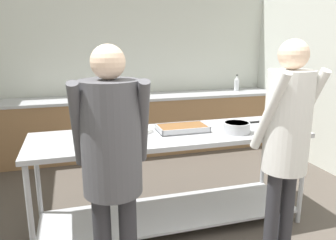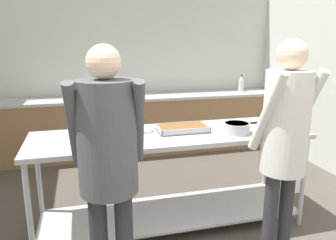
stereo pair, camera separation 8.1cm
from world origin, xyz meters
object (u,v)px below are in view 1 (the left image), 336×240
object	(u,v)px
serving_tray_vegetables	(106,136)
water_bottle	(237,83)
serving_tray_roast	(182,128)
guest_serving_right	(112,151)
plate_stack	(140,130)
sauce_pan	(237,127)
guest_serving_left	(287,132)

from	to	relation	value
serving_tray_vegetables	water_bottle	bearing A→B (deg)	42.66
serving_tray_roast	guest_serving_right	world-z (taller)	guest_serving_right
water_bottle	guest_serving_right	bearing A→B (deg)	-129.55
plate_stack	sauce_pan	xyz separation A→B (m)	(0.84, -0.27, 0.03)
water_bottle	plate_stack	bearing A→B (deg)	-135.06
serving_tray_vegetables	guest_serving_right	bearing A→B (deg)	-92.82
serving_tray_roast	guest_serving_left	xyz separation A→B (m)	(0.50, -0.84, 0.15)
sauce_pan	guest_serving_right	xyz separation A→B (m)	(-1.20, -0.61, 0.09)
plate_stack	water_bottle	world-z (taller)	water_bottle
guest_serving_left	guest_serving_right	size ratio (longest dim) A/B	1.02
guest_serving_left	water_bottle	world-z (taller)	guest_serving_left
plate_stack	guest_serving_right	world-z (taller)	guest_serving_right
guest_serving_left	water_bottle	bearing A→B (deg)	68.19
plate_stack	guest_serving_left	distance (m)	1.29
guest_serving_right	plate_stack	bearing A→B (deg)	67.58
sauce_pan	guest_serving_left	world-z (taller)	guest_serving_left
serving_tray_vegetables	sauce_pan	bearing A→B (deg)	-6.31
sauce_pan	guest_serving_left	xyz separation A→B (m)	(0.05, -0.65, 0.13)
serving_tray_vegetables	plate_stack	xyz separation A→B (m)	(0.33, 0.14, -0.01)
serving_tray_roast	guest_serving_left	bearing A→B (deg)	-59.09
serving_tray_vegetables	water_bottle	world-z (taller)	water_bottle
guest_serving_left	serving_tray_roast	bearing A→B (deg)	120.91
serving_tray_roast	serving_tray_vegetables	bearing A→B (deg)	-175.04
serving_tray_vegetables	guest_serving_right	world-z (taller)	guest_serving_right
serving_tray_roast	sauce_pan	world-z (taller)	sauce_pan
plate_stack	guest_serving_left	world-z (taller)	guest_serving_left
guest_serving_right	water_bottle	distance (m)	3.84
sauce_pan	water_bottle	size ratio (longest dim) A/B	1.40
plate_stack	serving_tray_roast	bearing A→B (deg)	-12.41
plate_stack	sauce_pan	bearing A→B (deg)	-18.11
serving_tray_roast	guest_serving_right	size ratio (longest dim) A/B	0.27
serving_tray_vegetables	plate_stack	bearing A→B (deg)	23.70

